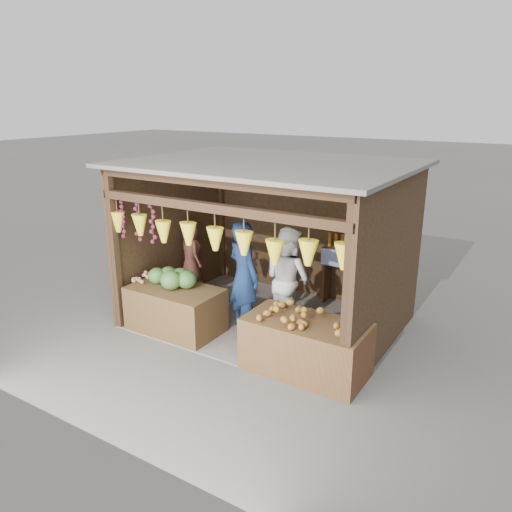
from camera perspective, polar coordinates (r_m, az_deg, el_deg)
The scene contains 12 objects.
ground at distance 8.45m, azimuth 1.31°, elevation -7.47°, with size 80.00×80.00×0.00m, color #514F49.
stall_structure at distance 7.87m, azimuth 1.03°, elevation 3.53°, with size 4.30×3.30×2.66m.
back_shelf at distance 8.80m, azimuth 11.55°, elevation -0.68°, with size 1.25×0.32×1.32m.
counter_left at distance 8.08m, azimuth -9.18°, elevation -6.07°, with size 1.46×0.85×0.73m, color #473117.
counter_right at distance 6.87m, azimuth 5.69°, elevation -10.27°, with size 1.65×0.85×0.75m, color #4B2B19.
stool at distance 9.39m, azimuth -7.30°, elevation -3.96°, with size 0.33×0.33×0.31m, color black.
man_standing at distance 7.86m, azimuth -1.43°, elevation -2.33°, with size 0.66×0.43×1.80m, color navy.
woman_standing at distance 7.88m, azimuth 3.69°, elevation -2.67°, with size 0.83×0.65×1.70m, color silver.
vendor_seated at distance 9.15m, azimuth -7.47°, elevation 0.33°, with size 0.57×0.37×1.16m, color brown.
melon_pile at distance 8.01m, azimuth -9.60°, elevation -2.29°, with size 1.00×0.50×0.32m, color #165216, non-canonical shape.
tanfruit_pile at distance 8.36m, azimuth -12.81°, elevation -2.33°, with size 0.34×0.40×0.13m, color #A77D4D, non-canonical shape.
mango_pile at distance 6.60m, azimuth 5.69°, elevation -6.82°, with size 1.40×0.64×0.22m, color #C73F1A, non-canonical shape.
Camera 1 is at (3.88, -6.60, 3.57)m, focal length 35.00 mm.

